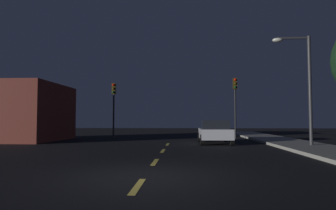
{
  "coord_description": "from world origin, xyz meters",
  "views": [
    {
      "loc": [
        1.06,
        -7.79,
        1.47
      ],
      "look_at": [
        -0.19,
        13.95,
        2.6
      ],
      "focal_mm": 31.48,
      "sensor_mm": 36.0,
      "label": 1
    }
  ],
  "objects_px": {
    "car_stopped_ahead": "(215,132)",
    "street_lamp_right": "(303,78)",
    "traffic_signal_left": "(114,99)",
    "traffic_signal_right": "(235,96)"
  },
  "relations": [
    {
      "from": "traffic_signal_left",
      "to": "car_stopped_ahead",
      "type": "distance_m",
      "value": 9.61
    },
    {
      "from": "street_lamp_right",
      "to": "traffic_signal_left",
      "type": "bearing_deg",
      "value": 147.72
    },
    {
      "from": "traffic_signal_left",
      "to": "car_stopped_ahead",
      "type": "xyz_separation_m",
      "value": [
        7.75,
        -5.13,
        -2.45
      ]
    },
    {
      "from": "traffic_signal_left",
      "to": "street_lamp_right",
      "type": "height_order",
      "value": "street_lamp_right"
    },
    {
      "from": "traffic_signal_right",
      "to": "car_stopped_ahead",
      "type": "bearing_deg",
      "value": -113.02
    },
    {
      "from": "street_lamp_right",
      "to": "traffic_signal_right",
      "type": "bearing_deg",
      "value": 106.7
    },
    {
      "from": "traffic_signal_left",
      "to": "car_stopped_ahead",
      "type": "relative_size",
      "value": 1.16
    },
    {
      "from": "traffic_signal_left",
      "to": "street_lamp_right",
      "type": "relative_size",
      "value": 0.75
    },
    {
      "from": "traffic_signal_left",
      "to": "car_stopped_ahead",
      "type": "bearing_deg",
      "value": -33.5
    },
    {
      "from": "car_stopped_ahead",
      "to": "street_lamp_right",
      "type": "bearing_deg",
      "value": -30.11
    }
  ]
}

